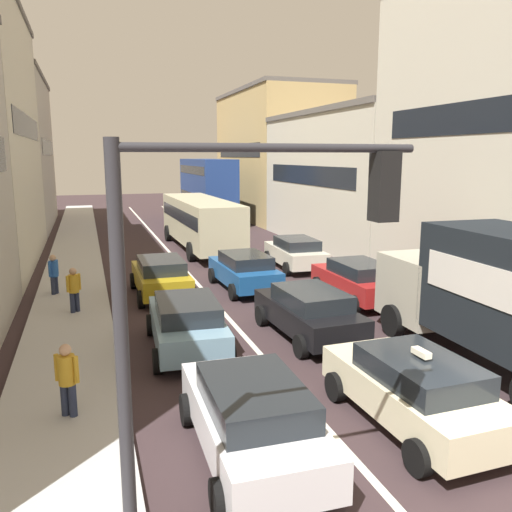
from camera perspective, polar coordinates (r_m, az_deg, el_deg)
ground_plane at (r=10.27m, az=22.72°, el=-21.23°), size 140.00×140.00×0.00m
sidewalk_left at (r=26.97m, az=-19.13°, el=-0.98°), size 2.60×64.00×0.14m
lane_stripe_left at (r=27.31m, az=-8.60°, el=-0.49°), size 0.16×60.00×0.01m
lane_stripe_right at (r=28.04m, az=-1.73°, el=-0.08°), size 0.16×60.00×0.01m
building_row_right at (r=31.96m, az=12.04°, el=10.62°), size 7.20×43.90×12.25m
traffic_light_pole at (r=5.97m, az=-2.57°, el=-3.71°), size 3.58×0.38×5.50m
removalist_box_truck at (r=14.32m, az=25.32°, el=-3.71°), size 2.80×7.74×3.58m
taxi_centre_lane_front at (r=11.11m, az=16.83°, el=-13.63°), size 2.16×4.35×1.66m
sedan_left_lane_front at (r=9.66m, az=-0.42°, el=-17.04°), size 2.13×4.33×1.49m
sedan_centre_lane_second at (r=15.64m, az=5.77°, el=-5.99°), size 2.22×4.38×1.49m
wagon_left_lane_second at (r=14.67m, az=-7.52°, el=-7.18°), size 2.27×4.40×1.49m
hatchback_centre_lane_third at (r=21.05m, az=-1.27°, el=-1.55°), size 2.18×4.36×1.49m
sedan_left_lane_third at (r=20.39m, az=-10.31°, el=-2.13°), size 2.08×4.31×1.49m
sedan_right_lane_behind_truck at (r=19.81m, az=11.04°, el=-2.54°), size 2.10×4.32×1.49m
wagon_right_lane_far at (r=25.04m, az=4.33°, el=0.42°), size 2.19×4.37×1.49m
bus_mid_queue_primary at (r=30.09m, az=-6.07°, el=4.00°), size 2.94×10.54×2.90m
bus_far_queue_secondary at (r=42.86m, az=-5.36°, el=7.47°), size 2.83×10.51×5.06m
pedestrian_near_kerb at (r=11.39m, az=-19.85°, el=-12.38°), size 0.47×0.34×1.66m
pedestrian_mid_sidewalk at (r=18.57m, az=-19.19°, el=-3.38°), size 0.46×0.35×1.66m
pedestrian_far_sidewalk at (r=21.25m, az=-21.14°, el=-1.76°), size 0.34×0.47×1.66m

